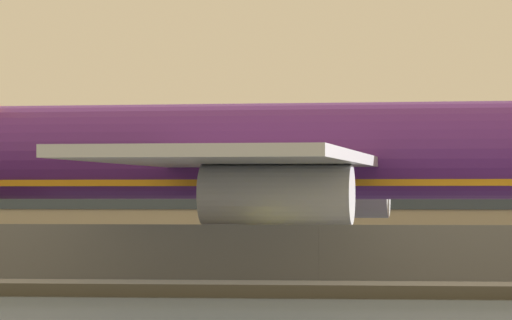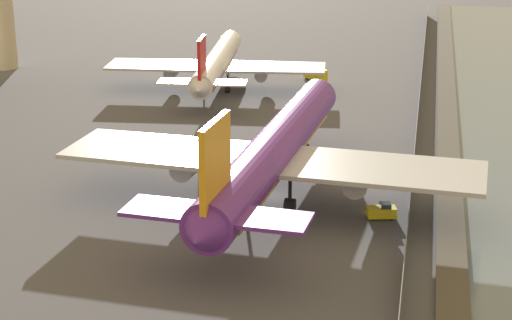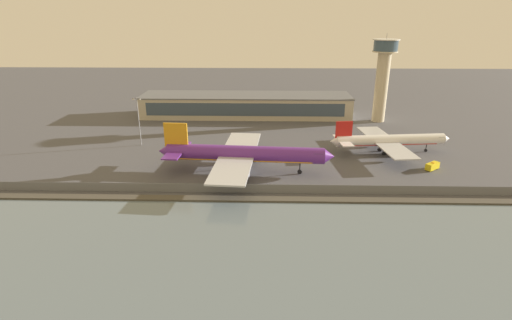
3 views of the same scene
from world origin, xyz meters
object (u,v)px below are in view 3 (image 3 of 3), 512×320
(control_tower, at_px, (383,72))
(ops_van, at_px, (433,166))
(passenger_jet_white_red, at_px, (388,141))
(baggage_tug, at_px, (230,186))
(cargo_jet_purple, at_px, (242,154))
(apron_light_mast_apron_west, at_px, (139,119))

(control_tower, bearing_deg, ops_van, -88.41)
(ops_van, height_order, control_tower, control_tower)
(passenger_jet_white_red, xyz_separation_m, baggage_tug, (-54.20, -32.28, -3.88))
(ops_van, distance_m, control_tower, 64.87)
(cargo_jet_purple, relative_size, control_tower, 1.42)
(passenger_jet_white_red, distance_m, ops_van, 19.20)
(cargo_jet_purple, relative_size, passenger_jet_white_red, 1.26)
(baggage_tug, distance_m, ops_van, 66.25)
(baggage_tug, bearing_deg, control_tower, 51.12)
(passenger_jet_white_red, xyz_separation_m, control_tower, (8.32, 45.26, 17.82))
(baggage_tug, relative_size, apron_light_mast_apron_west, 0.19)
(cargo_jet_purple, xyz_separation_m, passenger_jet_white_red, (51.42, 19.51, -1.29))
(passenger_jet_white_red, bearing_deg, cargo_jet_purple, -159.22)
(passenger_jet_white_red, relative_size, control_tower, 1.13)
(cargo_jet_purple, relative_size, apron_light_mast_apron_west, 3.04)
(cargo_jet_purple, height_order, apron_light_mast_apron_west, apron_light_mast_apron_west)
(cargo_jet_purple, bearing_deg, control_tower, 47.31)
(cargo_jet_purple, height_order, ops_van, cargo_jet_purple)
(baggage_tug, height_order, apron_light_mast_apron_west, apron_light_mast_apron_west)
(cargo_jet_purple, distance_m, apron_light_mast_apron_west, 48.14)
(passenger_jet_white_red, bearing_deg, control_tower, 79.58)
(ops_van, bearing_deg, passenger_jet_white_red, 122.03)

